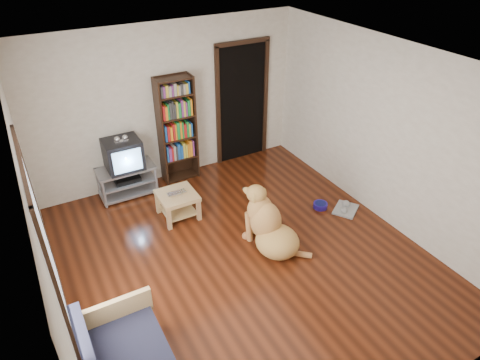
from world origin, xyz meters
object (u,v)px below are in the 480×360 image
crt_tv (123,154)px  coffee_table (178,201)px  dog_bowl (320,205)px  dog (269,227)px  grey_rag (346,209)px  tv_stand (127,180)px  bookshelf (177,124)px  laptop (178,194)px

crt_tv → coffee_table: 1.18m
dog_bowl → dog: dog is taller
grey_rag → dog: size_ratio=0.39×
dog_bowl → tv_stand: size_ratio=0.24×
coffee_table → crt_tv: bearing=116.5°
grey_rag → tv_stand: (-2.81, 2.08, 0.25)m
crt_tv → coffee_table: size_ratio=1.05×
grey_rag → bookshelf: 3.02m
grey_rag → crt_tv: crt_tv is taller
bookshelf → grey_rag: bearing=-49.5°
grey_rag → crt_tv: bearing=143.2°
tv_stand → crt_tv: size_ratio=1.55×
tv_stand → dog: dog is taller
dog_bowl → crt_tv: crt_tv is taller
bookshelf → tv_stand: bearing=-174.4°
coffee_table → grey_rag: bearing=-25.9°
laptop → bookshelf: 1.31m
dog_bowl → grey_rag: 0.39m
bookshelf → coffee_table: bookshelf is taller
laptop → grey_rag: 2.60m
laptop → dog_bowl: laptop is taller
dog_bowl → dog: 1.29m
tv_stand → coffee_table: tv_stand is taller
dog → grey_rag: bearing=5.0°
bookshelf → coffee_table: (-0.46, -1.05, -0.72)m
tv_stand → coffee_table: size_ratio=1.64×
coffee_table → dog: dog is taller
tv_stand → bookshelf: bearing=5.6°
dog_bowl → bookshelf: bearing=129.0°
grey_rag → bookshelf: size_ratio=0.22×
laptop → dog_bowl: bearing=-22.0°
crt_tv → bookshelf: size_ratio=0.32×
crt_tv → bookshelf: 0.99m
grey_rag → crt_tv: (-2.81, 2.10, 0.73)m
dog_bowl → dog: size_ratio=0.22×
dog_bowl → bookshelf: 2.65m
grey_rag → dog: 1.54m
dog → bookshelf: bearing=98.8°
grey_rag → coffee_table: bearing=154.1°
laptop → dog_bowl: (2.02, -0.84, -0.37)m
laptop → bookshelf: (0.46, 1.08, 0.59)m
dog_bowl → dog: bearing=-162.4°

